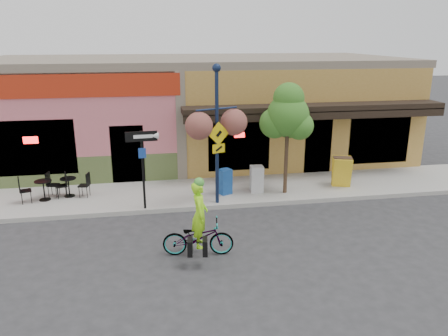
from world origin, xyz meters
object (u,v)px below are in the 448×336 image
newspaper_box_grey (257,179)px  one_way_sign (143,171)px  cyclist_rider (200,224)px  lamp_post (217,136)px  street_tree (287,139)px  building (196,107)px  bicycle (198,238)px  newspaper_box_blue (225,182)px

newspaper_box_grey → one_way_sign: bearing=-164.5°
cyclist_rider → lamp_post: (0.94, 3.17, 1.53)m
newspaper_box_grey → street_tree: 1.76m
one_way_sign → newspaper_box_grey: size_ratio=2.68×
building → lamp_post: size_ratio=4.06×
newspaper_box_grey → street_tree: bearing=-11.7°
bicycle → one_way_sign: size_ratio=0.72×
lamp_post → cyclist_rider: bearing=-125.9°
cyclist_rider → newspaper_box_blue: 4.18m
one_way_sign → newspaper_box_grey: 4.04m
building → one_way_sign: (-2.42, -6.85, -0.85)m
building → one_way_sign: building is taller
lamp_post → newspaper_box_grey: size_ratio=4.78×
lamp_post → one_way_sign: lamp_post is taller
building → one_way_sign: size_ratio=7.26×
lamp_post → street_tree: lamp_post is taller
building → cyclist_rider: bearing=-95.9°
bicycle → newspaper_box_grey: bearing=-24.9°
bicycle → one_way_sign: one_way_sign is taller
street_tree → bicycle: bearing=-133.1°
one_way_sign → newspaper_box_grey: one_way_sign is taller
bicycle → cyclist_rider: (0.05, 0.00, 0.39)m
bicycle → lamp_post: 3.83m
bicycle → newspaper_box_blue: (1.39, 3.95, 0.12)m
lamp_post → one_way_sign: 2.54m
one_way_sign → newspaper_box_blue: size_ratio=2.84×
cyclist_rider → street_tree: bearing=-35.1°
cyclist_rider → lamp_post: bearing=-9.0°
building → newspaper_box_blue: 6.20m
building → lamp_post: bearing=-90.7°
lamp_post → newspaper_box_grey: (1.52, 0.79, -1.77)m
lamp_post → street_tree: (2.48, 0.55, -0.31)m
lamp_post → newspaper_box_grey: 2.46m
newspaper_box_blue → newspaper_box_grey: size_ratio=0.94×
newspaper_box_blue → street_tree: (2.09, -0.24, 1.49)m
newspaper_box_grey → newspaper_box_blue: bearing=-177.2°
lamp_post → newspaper_box_blue: lamp_post is taller
bicycle → lamp_post: bearing=-9.9°
one_way_sign → cyclist_rider: bearing=-69.3°
street_tree → lamp_post: bearing=-167.6°
newspaper_box_grey → lamp_post: bearing=-150.1°
building → street_tree: (2.40, -6.20, -0.17)m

